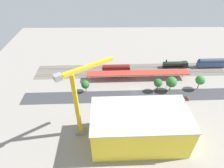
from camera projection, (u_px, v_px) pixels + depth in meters
name	position (u px, v px, depth m)	size (l,w,h in m)	color
ground_plane	(134.00, 92.00, 97.09)	(182.38, 182.38, 0.00)	gray
rail_bed	(131.00, 70.00, 113.34)	(113.99, 14.68, 0.01)	#665E54
street_asphalt	(135.00, 96.00, 94.88)	(113.99, 9.00, 0.01)	#38383D
track_rails	(131.00, 70.00, 113.23)	(113.96, 10.94, 0.12)	#9E9EA8
platform_canopy_near	(138.00, 73.00, 104.19)	(57.64, 6.47, 4.27)	#B73328
locomotive	(176.00, 65.00, 115.11)	(16.39, 3.40, 5.35)	black
passenger_coach	(213.00, 63.00, 114.68)	(18.96, 3.59, 5.83)	black
freight_coach_far	(116.00, 69.00, 108.60)	(16.27, 3.29, 6.17)	black
parked_car_0	(184.00, 99.00, 92.13)	(4.36, 1.93, 1.72)	black
parked_car_1	(168.00, 99.00, 92.12)	(4.70, 1.75, 1.70)	black
parked_car_2	(152.00, 99.00, 91.58)	(4.55, 1.91, 1.80)	black
parked_car_3	(135.00, 99.00, 91.85)	(4.16, 1.94, 1.75)	black
parked_car_4	(118.00, 100.00, 91.56)	(4.51, 2.04, 1.82)	black
parked_car_5	(100.00, 99.00, 91.77)	(4.27, 2.01, 1.76)	black
construction_building	(139.00, 127.00, 70.06)	(35.15, 18.39, 14.25)	yellow
construction_roof_slab	(141.00, 114.00, 65.57)	(35.75, 18.99, 0.40)	#B7B2A8
tower_crane	(79.00, 99.00, 66.88)	(18.69, 13.31, 30.74)	gray
box_truck_0	(150.00, 111.00, 84.11)	(9.23, 2.87, 3.56)	black
box_truck_1	(130.00, 109.00, 85.20)	(8.89, 2.73, 3.54)	black
street_tree_0	(158.00, 83.00, 95.10)	(4.35, 4.35, 7.35)	brown
street_tree_1	(85.00, 85.00, 95.33)	(4.33, 4.33, 6.50)	brown
street_tree_2	(200.00, 80.00, 96.18)	(4.91, 4.91, 8.12)	brown
street_tree_3	(171.00, 82.00, 95.37)	(5.57, 5.57, 8.14)	brown
traffic_light	(167.00, 84.00, 96.11)	(0.50, 0.36, 6.05)	#333333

